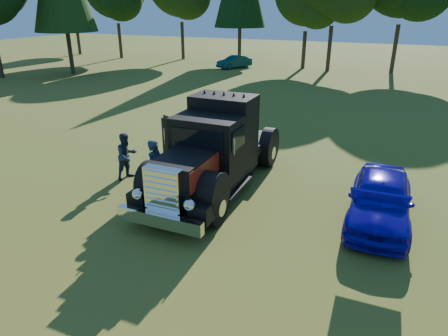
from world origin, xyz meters
TOP-DOWN VIEW (x-y plane):
  - ground at (0.00, 0.00)m, footprint 120.00×120.00m
  - diamond_t_truck at (-0.41, 1.24)m, footprint 3.27×7.16m
  - hotrod_coupe at (4.79, 1.13)m, footprint 1.74×4.27m
  - spectator_near at (-1.81, 0.00)m, footprint 0.51×0.73m
  - spectator_far at (-3.59, 0.89)m, footprint 0.84×0.96m
  - distant_teal_car at (-10.11, 26.93)m, footprint 2.87×3.66m

SIDE VIEW (x-z plane):
  - ground at x=0.00m, z-range 0.00..0.00m
  - distant_teal_car at x=-10.11m, z-range 0.00..1.16m
  - hotrod_coupe at x=4.79m, z-range -0.23..1.66m
  - spectator_far at x=-3.59m, z-range 0.00..1.66m
  - spectator_near at x=-1.81m, z-range 0.00..1.91m
  - diamond_t_truck at x=-0.41m, z-range -0.22..2.78m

